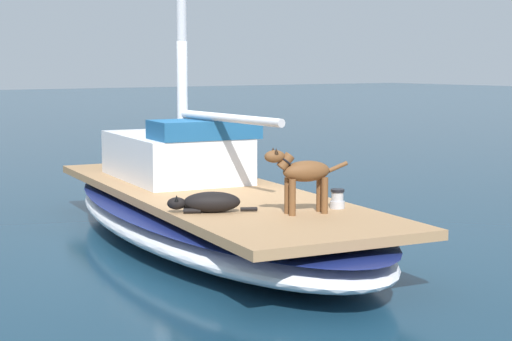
% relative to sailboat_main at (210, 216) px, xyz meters
% --- Properties ---
extents(ground_plane, '(120.00, 120.00, 0.00)m').
position_rel_sailboat_main_xyz_m(ground_plane, '(0.00, 0.00, -0.34)').
color(ground_plane, '#143347').
extents(sailboat_main, '(3.54, 7.53, 0.66)m').
position_rel_sailboat_main_xyz_m(sailboat_main, '(0.00, 0.00, 0.00)').
color(sailboat_main, white).
rests_on(sailboat_main, ground).
extents(cabin_house, '(1.71, 2.40, 0.84)m').
position_rel_sailboat_main_xyz_m(cabin_house, '(0.18, 1.10, 0.67)').
color(cabin_house, silver).
rests_on(cabin_house, sailboat_main).
extents(dog_black, '(0.86, 0.55, 0.22)m').
position_rel_sailboat_main_xyz_m(dog_black, '(-0.84, -1.33, 0.43)').
color(dog_black, black).
rests_on(dog_black, sailboat_main).
extents(dog_brown, '(0.93, 0.35, 0.70)m').
position_rel_sailboat_main_xyz_m(dog_brown, '(-0.08, -1.95, 0.75)').
color(dog_brown, brown).
rests_on(dog_brown, sailboat_main).
extents(deck_winch, '(0.16, 0.16, 0.21)m').
position_rel_sailboat_main_xyz_m(deck_winch, '(0.44, -1.91, 0.42)').
color(deck_winch, '#B7B7BC').
rests_on(deck_winch, sailboat_main).
extents(coiled_rope, '(0.32, 0.32, 0.04)m').
position_rel_sailboat_main_xyz_m(coiled_rope, '(-0.70, -0.90, 0.35)').
color(coiled_rope, beige).
rests_on(coiled_rope, sailboat_main).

